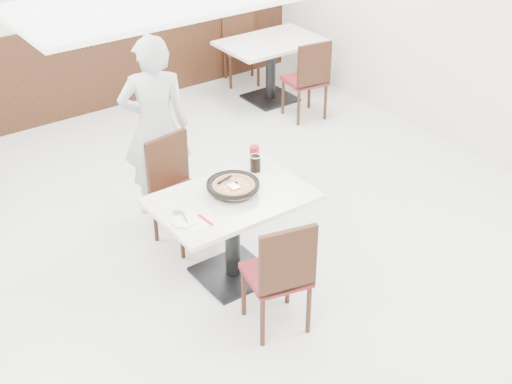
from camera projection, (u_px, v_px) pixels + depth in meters
floor at (253, 255)px, 6.03m from camera, size 7.00×7.00×0.00m
wall_right at (508, 29)px, 6.81m from camera, size 0.04×7.00×2.80m
wainscot_back at (77, 71)px, 8.17m from camera, size 5.90×0.03×1.10m
fluo_panel_a at (163, 0)px, 2.80m from camera, size 1.20×0.60×0.02m
main_table at (232, 237)px, 5.61m from camera, size 1.26×0.89×0.75m
chair_near at (276, 272)px, 5.07m from camera, size 0.50×0.50×0.95m
chair_far at (183, 194)px, 5.98m from camera, size 0.48×0.48×0.95m
trivet at (229, 194)px, 5.41m from camera, size 0.11×0.11×0.04m
pizza_pan at (233, 188)px, 5.45m from camera, size 0.39×0.39×0.01m
pizza at (234, 187)px, 5.42m from camera, size 0.38×0.38×0.02m
pizza_server at (234, 186)px, 5.37m from camera, size 0.08×0.10×0.00m
napkin at (196, 223)px, 5.10m from camera, size 0.18×0.18×0.00m
side_plate at (185, 220)px, 5.12m from camera, size 0.21×0.21×0.01m
fork at (184, 217)px, 5.14m from camera, size 0.06×0.16×0.00m
cola_glass at (255, 164)px, 5.73m from camera, size 0.09×0.09×0.13m
red_cup at (254, 155)px, 5.82m from camera, size 0.09×0.09×0.16m
diner_person at (155, 127)px, 6.24m from camera, size 0.73×0.62×1.68m
bg_table_right at (271, 71)px, 8.64m from camera, size 1.21×0.82×0.75m
bg_chair_right_near at (305, 78)px, 8.16m from camera, size 0.47×0.47×0.95m
bg_chair_right_far at (241, 47)px, 9.06m from camera, size 0.55×0.55×0.95m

